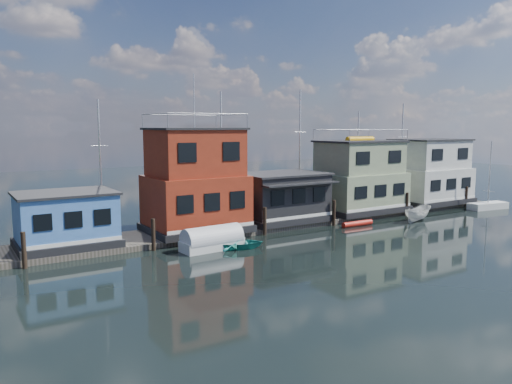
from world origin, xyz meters
TOP-DOWN VIEW (x-y plane):
  - ground at (0.00, 0.00)m, footprint 160.00×160.00m
  - dock at (0.00, 12.00)m, footprint 48.00×5.00m
  - houseboat_blue at (-18.00, 12.00)m, footprint 6.40×4.90m
  - houseboat_red at (-8.50, 12.00)m, footprint 7.40×5.90m
  - houseboat_dark at (-0.50, 11.98)m, footprint 7.40×6.10m
  - houseboat_green at (8.50, 12.00)m, footprint 8.40×5.90m
  - houseboat_white at (18.50, 12.00)m, footprint 8.40×5.90m
  - pilings at (-0.33, 9.20)m, footprint 42.28×0.28m
  - background_masts at (4.76, 18.00)m, footprint 36.40×0.16m
  - motorboat at (10.52, 6.69)m, footprint 3.79×2.03m
  - tarp_runabout at (-9.50, 7.36)m, footprint 4.41×1.98m
  - dinghy_teal at (-7.84, 6.65)m, footprint 4.15×3.63m
  - red_kayak at (4.57, 8.00)m, footprint 3.09×0.53m
  - day_sailer at (22.00, 7.38)m, footprint 4.51×2.05m

SIDE VIEW (x-z plane):
  - ground at x=0.00m, z-range 0.00..0.00m
  - dock at x=0.00m, z-range 0.00..0.40m
  - red_kayak at x=4.57m, z-range 0.00..0.45m
  - dinghy_teal at x=-7.84m, z-range 0.00..0.72m
  - day_sailer at x=22.00m, z-range -3.03..3.84m
  - tarp_runabout at x=-9.50m, z-range -0.22..1.53m
  - motorboat at x=10.52m, z-range 0.00..1.39m
  - pilings at x=-0.33m, z-range 0.00..2.20m
  - houseboat_blue at x=-18.00m, z-range 0.38..4.04m
  - houseboat_dark at x=-0.50m, z-range 0.39..4.45m
  - houseboat_white at x=18.50m, z-range 0.21..6.87m
  - houseboat_green at x=8.50m, z-range 0.03..7.06m
  - houseboat_red at x=-8.50m, z-range -1.83..10.03m
  - background_masts at x=4.76m, z-range -0.45..11.55m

